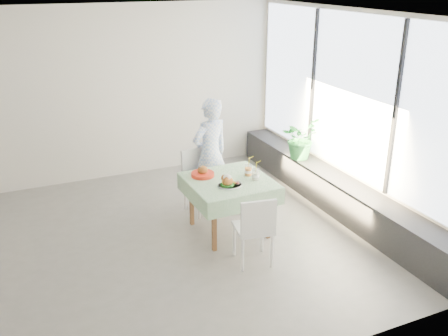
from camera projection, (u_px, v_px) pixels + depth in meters
name	position (u px, v px, depth m)	size (l,w,h in m)	color
floor	(147.00, 246.00, 6.32)	(6.00, 6.00, 0.00)	#64625F
ceiling	(133.00, 16.00, 5.29)	(6.00, 6.00, 0.00)	white
wall_back	(99.00, 95.00, 7.93)	(6.00, 0.02, 2.80)	silver
wall_front	(230.00, 239.00, 3.68)	(6.00, 0.02, 2.80)	silver
wall_right	(351.00, 113.00, 6.94)	(0.02, 5.00, 2.80)	silver
window_pane	(351.00, 96.00, 6.84)	(0.01, 4.80, 2.18)	#D1E0F9
window_ledge	(332.00, 191.00, 7.29)	(0.40, 4.80, 0.50)	black
cafe_table	(229.00, 200.00, 6.51)	(1.05, 1.05, 0.74)	brown
chair_far	(202.00, 193.00, 7.16)	(0.51, 0.51, 0.91)	white
chair_near	(253.00, 242.00, 5.88)	(0.48, 0.48, 0.88)	white
diner	(210.00, 154.00, 7.10)	(0.59, 0.39, 1.63)	#94B2ED
main_dish	(229.00, 182.00, 6.20)	(0.31, 0.31, 0.16)	white
juice_cup_orange	(248.00, 171.00, 6.52)	(0.11, 0.11, 0.30)	white
juice_cup_lemonade	(256.00, 175.00, 6.39)	(0.10, 0.10, 0.29)	white
second_dish	(203.00, 173.00, 6.51)	(0.30, 0.30, 0.14)	red
potted_plant	(300.00, 138.00, 7.74)	(0.59, 0.51, 0.65)	#2A7E3D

